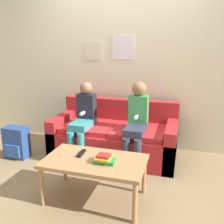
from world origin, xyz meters
TOP-DOWN VIEW (x-y plane):
  - ground_plane at (0.00, 0.00)m, footprint 10.00×10.00m
  - wall_back at (-0.00, 1.00)m, footprint 8.00×0.06m
  - couch at (0.00, 0.51)m, footprint 1.68×0.79m
  - coffee_table at (0.10, -0.55)m, footprint 0.99×0.56m
  - person_left at (-0.39, 0.32)m, footprint 0.24×0.55m
  - person_right at (0.34, 0.33)m, footprint 0.24×0.55m
  - tv_remote at (-0.08, -0.47)m, footprint 0.04×0.17m
  - book_stack at (0.20, -0.58)m, footprint 0.21×0.15m
  - backpack at (-1.28, 0.06)m, footprint 0.32×0.22m

SIDE VIEW (x-z plane):
  - ground_plane at x=0.00m, z-range 0.00..0.00m
  - backpack at x=-1.28m, z-range 0.00..0.43m
  - couch at x=0.00m, z-range -0.11..0.64m
  - coffee_table at x=0.10m, z-range 0.17..0.61m
  - tv_remote at x=-0.08m, z-range 0.44..0.46m
  - book_stack at x=0.20m, z-range 0.43..0.51m
  - person_left at x=-0.39m, z-range 0.06..1.10m
  - person_right at x=0.34m, z-range 0.07..1.15m
  - wall_back at x=0.00m, z-range 0.00..2.60m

